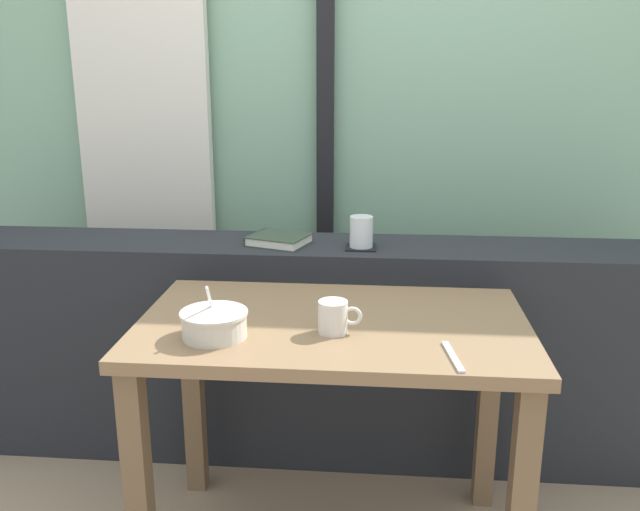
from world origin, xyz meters
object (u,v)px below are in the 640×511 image
soup_bowl (214,324)px  fork_utensil (453,357)px  closed_book (278,240)px  ceramic_mug (334,317)px  juice_glass (361,233)px  coaster_square (361,247)px  breakfast_table (333,363)px

soup_bowl → fork_utensil: soup_bowl is taller
closed_book → ceramic_mug: size_ratio=2.05×
fork_utensil → ceramic_mug: 0.32m
juice_glass → fork_utensil: juice_glass is taller
coaster_square → closed_book: bearing=174.0°
coaster_square → closed_book: closed_book is taller
juice_glass → closed_book: 0.29m
closed_book → fork_utensil: 0.92m
juice_glass → fork_utensil: size_ratio=0.61×
breakfast_table → ceramic_mug: 0.19m
breakfast_table → soup_bowl: size_ratio=6.11×
soup_bowl → ceramic_mug: bearing=10.3°
ceramic_mug → juice_glass: bearing=84.9°
fork_utensil → breakfast_table: bearing=136.0°
juice_glass → soup_bowl: bearing=-118.8°
closed_book → fork_utensil: size_ratio=1.37×
breakfast_table → coaster_square: bearing=83.2°
coaster_square → juice_glass: (-0.00, 0.00, 0.05)m
coaster_square → juice_glass: bearing=180.0°
fork_utensil → ceramic_mug: bearing=147.5°
breakfast_table → closed_book: 0.61m
juice_glass → coaster_square: bearing=0.0°
fork_utensil → coaster_square: bearing=100.3°
coaster_square → juice_glass: size_ratio=0.96×
coaster_square → breakfast_table: bearing=-96.8°
breakfast_table → ceramic_mug: (0.01, -0.08, 0.17)m
coaster_square → fork_utensil: (0.24, -0.72, -0.07)m
coaster_square → closed_book: size_ratio=0.43×
juice_glass → fork_utensil: (0.24, -0.72, -0.12)m
juice_glass → closed_book: bearing=174.0°
soup_bowl → ceramic_mug: (0.30, 0.05, 0.01)m
breakfast_table → coaster_square: size_ratio=10.49×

